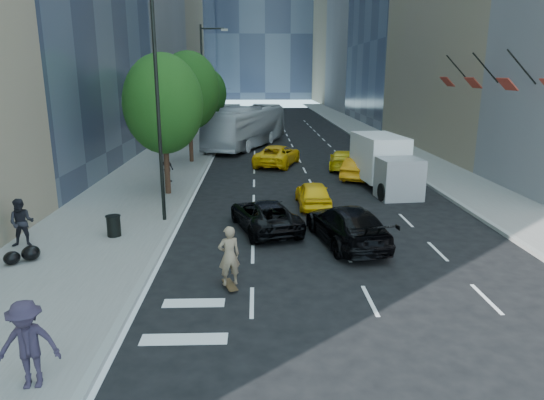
{
  "coord_description": "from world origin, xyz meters",
  "views": [
    {
      "loc": [
        -2.32,
        -17.03,
        6.51
      ],
      "look_at": [
        -1.72,
        1.77,
        1.6
      ],
      "focal_mm": 32.0,
      "sensor_mm": 36.0,
      "label": 1
    }
  ],
  "objects_px": {
    "black_sedan_mercedes": "(347,225)",
    "city_bus": "(247,127)",
    "skateboarder": "(229,260)",
    "box_truck": "(384,163)",
    "trash_can": "(114,226)",
    "black_sedan_lincoln": "(265,215)"
  },
  "relations": [
    {
      "from": "black_sedan_lincoln",
      "to": "city_bus",
      "type": "xyz_separation_m",
      "value": [
        -1.2,
        24.62,
        1.18
      ]
    },
    {
      "from": "skateboarder",
      "to": "city_bus",
      "type": "relative_size",
      "value": 0.14
    },
    {
      "from": "black_sedan_lincoln",
      "to": "black_sedan_mercedes",
      "type": "bearing_deg",
      "value": 134.25
    },
    {
      "from": "black_sedan_mercedes",
      "to": "trash_can",
      "type": "relative_size",
      "value": 6.43
    },
    {
      "from": "skateboarder",
      "to": "box_truck",
      "type": "distance_m",
      "value": 15.71
    },
    {
      "from": "black_sedan_mercedes",
      "to": "box_truck",
      "type": "relative_size",
      "value": 0.8
    },
    {
      "from": "skateboarder",
      "to": "box_truck",
      "type": "height_order",
      "value": "box_truck"
    },
    {
      "from": "black_sedan_lincoln",
      "to": "box_truck",
      "type": "bearing_deg",
      "value": -148.95
    },
    {
      "from": "box_truck",
      "to": "skateboarder",
      "type": "bearing_deg",
      "value": -127.72
    },
    {
      "from": "skateboarder",
      "to": "city_bus",
      "type": "distance_m",
      "value": 30.47
    },
    {
      "from": "black_sedan_mercedes",
      "to": "city_bus",
      "type": "bearing_deg",
      "value": -91.32
    },
    {
      "from": "skateboarder",
      "to": "city_bus",
      "type": "bearing_deg",
      "value": -108.85
    },
    {
      "from": "city_bus",
      "to": "skateboarder",
      "type": "bearing_deg",
      "value": -69.62
    },
    {
      "from": "black_sedan_mercedes",
      "to": "trash_can",
      "type": "height_order",
      "value": "black_sedan_mercedes"
    },
    {
      "from": "black_sedan_mercedes",
      "to": "trash_can",
      "type": "bearing_deg",
      "value": -15.53
    },
    {
      "from": "box_truck",
      "to": "trash_can",
      "type": "relative_size",
      "value": 8.0
    },
    {
      "from": "skateboarder",
      "to": "box_truck",
      "type": "relative_size",
      "value": 0.29
    },
    {
      "from": "city_bus",
      "to": "trash_can",
      "type": "bearing_deg",
      "value": -80.45
    },
    {
      "from": "black_sedan_mercedes",
      "to": "skateboarder",
      "type": "bearing_deg",
      "value": 31.51
    },
    {
      "from": "skateboarder",
      "to": "black_sedan_mercedes",
      "type": "xyz_separation_m",
      "value": [
        4.4,
        4.0,
        -0.19
      ]
    },
    {
      "from": "skateboarder",
      "to": "box_truck",
      "type": "bearing_deg",
      "value": -140.46
    },
    {
      "from": "skateboarder",
      "to": "trash_can",
      "type": "relative_size",
      "value": 2.33
    }
  ]
}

